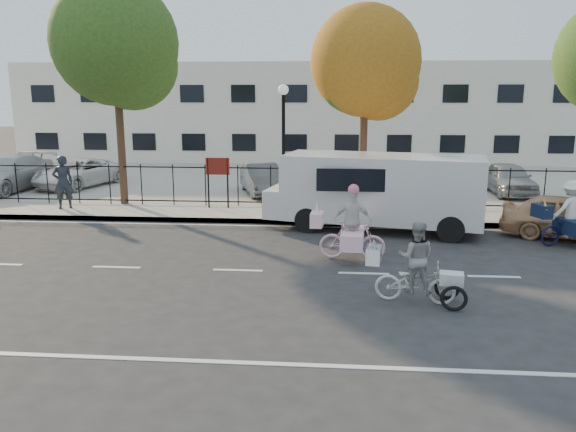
# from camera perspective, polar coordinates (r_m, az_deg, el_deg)

# --- Properties ---
(ground) EXTENTS (120.00, 120.00, 0.00)m
(ground) POSITION_cam_1_polar(r_m,az_deg,el_deg) (13.58, -5.11, -5.53)
(ground) COLOR #333334
(road_markings) EXTENTS (60.00, 9.52, 0.01)m
(road_markings) POSITION_cam_1_polar(r_m,az_deg,el_deg) (13.57, -5.11, -5.51)
(road_markings) COLOR silver
(road_markings) RESTS_ON ground
(curb) EXTENTS (60.00, 0.10, 0.15)m
(curb) POSITION_cam_1_polar(r_m,az_deg,el_deg) (18.38, -2.48, -0.54)
(curb) COLOR #A8A399
(curb) RESTS_ON ground
(sidewalk) EXTENTS (60.00, 2.20, 0.15)m
(sidewalk) POSITION_cam_1_polar(r_m,az_deg,el_deg) (19.40, -2.10, 0.14)
(sidewalk) COLOR #A8A399
(sidewalk) RESTS_ON ground
(parking_lot) EXTENTS (60.00, 15.60, 0.15)m
(parking_lot) POSITION_cam_1_polar(r_m,az_deg,el_deg) (28.12, 0.01, 3.92)
(parking_lot) COLOR #A8A399
(parking_lot) RESTS_ON ground
(iron_fence) EXTENTS (58.00, 0.06, 1.50)m
(iron_fence) POSITION_cam_1_polar(r_m,az_deg,el_deg) (20.32, -1.76, 3.06)
(iron_fence) COLOR black
(iron_fence) RESTS_ON sidewalk
(building) EXTENTS (34.00, 10.00, 6.00)m
(building) POSITION_cam_1_polar(r_m,az_deg,el_deg) (37.82, 1.24, 10.49)
(building) COLOR silver
(building) RESTS_ON ground
(lamppost) EXTENTS (0.36, 0.36, 4.33)m
(lamppost) POSITION_cam_1_polar(r_m,az_deg,el_deg) (19.64, -0.47, 9.24)
(lamppost) COLOR black
(lamppost) RESTS_ON sidewalk
(street_sign) EXTENTS (0.85, 0.06, 1.80)m
(street_sign) POSITION_cam_1_polar(r_m,az_deg,el_deg) (20.15, -7.15, 4.38)
(street_sign) COLOR black
(street_sign) RESTS_ON sidewalk
(zebra_trike) EXTENTS (1.96, 0.96, 1.68)m
(zebra_trike) POSITION_cam_1_polar(r_m,az_deg,el_deg) (11.62, 12.85, -5.53)
(zebra_trike) COLOR silver
(zebra_trike) RESTS_ON ground
(unicorn_bike) EXTENTS (1.95, 1.36, 1.95)m
(unicorn_bike) POSITION_cam_1_polar(r_m,az_deg,el_deg) (14.33, 6.44, -1.61)
(unicorn_bike) COLOR #FCC0D0
(unicorn_bike) RESTS_ON ground
(bull_bike) EXTENTS (2.02, 1.43, 1.83)m
(bull_bike) POSITION_cam_1_polar(r_m,az_deg,el_deg) (17.46, 26.60, -0.32)
(bull_bike) COLOR #101236
(bull_bike) RESTS_ON ground
(white_van) EXTENTS (6.91, 3.39, 2.33)m
(white_van) POSITION_cam_1_polar(r_m,az_deg,el_deg) (17.53, 9.12, 2.72)
(white_van) COLOR silver
(white_van) RESTS_ON ground
(gold_sedan) EXTENTS (4.12, 2.77, 1.30)m
(gold_sedan) POSITION_cam_1_polar(r_m,az_deg,el_deg) (18.26, 26.77, -0.09)
(gold_sedan) COLOR tan
(gold_sedan) RESTS_ON ground
(pedestrian) EXTENTS (0.83, 0.77, 1.90)m
(pedestrian) POSITION_cam_1_polar(r_m,az_deg,el_deg) (21.46, -21.89, 3.21)
(pedestrian) COLOR black
(pedestrian) RESTS_ON sidewalk
(lot_car_a) EXTENTS (2.33, 5.18, 1.47)m
(lot_car_a) POSITION_cam_1_polar(r_m,az_deg,el_deg) (26.53, -26.63, 3.90)
(lot_car_a) COLOR #B3B6BB
(lot_car_a) RESTS_ON parking_lot
(lot_car_b) EXTENTS (3.12, 4.76, 1.22)m
(lot_car_b) POSITION_cam_1_polar(r_m,az_deg,el_deg) (26.48, -20.51, 4.12)
(lot_car_b) COLOR silver
(lot_car_b) RESTS_ON parking_lot
(lot_car_c) EXTENTS (2.39, 3.94, 1.23)m
(lot_car_c) POSITION_cam_1_polar(r_m,az_deg,el_deg) (23.02, -2.67, 3.78)
(lot_car_c) COLOR #52575A
(lot_car_c) RESTS_ON parking_lot
(lot_car_d) EXTENTS (1.58, 3.78, 1.28)m
(lot_car_d) POSITION_cam_1_polar(r_m,az_deg,el_deg) (24.64, 21.48, 3.57)
(lot_car_d) COLOR #95989C
(lot_car_d) RESTS_ON parking_lot
(tree_west) EXTENTS (4.46, 4.46, 8.17)m
(tree_west) POSITION_cam_1_polar(r_m,az_deg,el_deg) (21.55, -16.73, 15.96)
(tree_west) COLOR #442D1D
(tree_west) RESTS_ON ground
(tree_mid) EXTENTS (3.99, 3.99, 7.31)m
(tree_mid) POSITION_cam_1_polar(r_m,az_deg,el_deg) (21.06, 8.26, 14.78)
(tree_mid) COLOR #442D1D
(tree_mid) RESTS_ON ground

